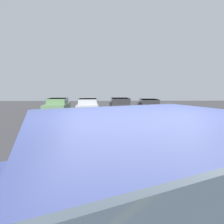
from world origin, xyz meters
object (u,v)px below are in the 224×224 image
parked_sedan_a (58,105)px  parked_sedan_c (120,104)px  pickup_truck (177,201)px  parked_sedan_b (88,105)px  parked_sedan_d (149,105)px

parked_sedan_a → parked_sedan_c: (5.85, -0.04, 0.01)m
pickup_truck → parked_sedan_b: pickup_truck is taller
parked_sedan_b → parked_sedan_c: size_ratio=1.00×
pickup_truck → parked_sedan_d: 14.98m
pickup_truck → parked_sedan_d: (3.17, 14.64, -0.30)m
parked_sedan_a → parked_sedan_d: (8.58, -0.11, -0.05)m
pickup_truck → parked_sedan_d: size_ratio=1.46×
parked_sedan_b → parked_sedan_d: size_ratio=1.06×
parked_sedan_b → parked_sedan_c: (3.02, 0.11, 0.03)m
parked_sedan_a → parked_sedan_b: (2.83, -0.15, -0.02)m
parked_sedan_b → parked_sedan_d: 5.76m
parked_sedan_a → parked_sedan_d: size_ratio=1.10×
parked_sedan_c → parked_sedan_d: size_ratio=1.06×
parked_sedan_b → parked_sedan_a: bearing=-97.9°
parked_sedan_a → parked_sedan_b: size_ratio=1.04×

